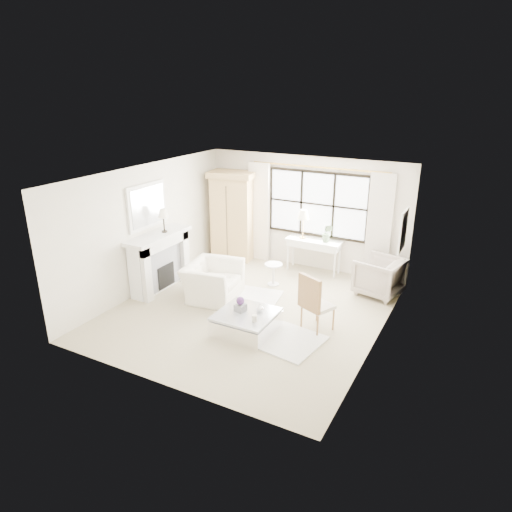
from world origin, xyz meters
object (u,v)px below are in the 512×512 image
(club_armchair, at_px, (213,281))
(armoire, at_px, (233,215))
(console_table, at_px, (313,256))
(coffee_table, at_px, (246,323))

(club_armchair, bearing_deg, armoire, 11.91)
(console_table, relative_size, club_armchair, 1.12)
(armoire, xyz_separation_m, coffee_table, (2.15, -3.18, -0.96))
(club_armchair, bearing_deg, console_table, -37.93)
(console_table, height_order, coffee_table, console_table)
(coffee_table, bearing_deg, club_armchair, 144.81)
(coffee_table, bearing_deg, armoire, 124.04)
(armoire, relative_size, console_table, 1.72)
(armoire, relative_size, club_armchair, 1.92)
(armoire, distance_m, club_armchair, 2.53)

